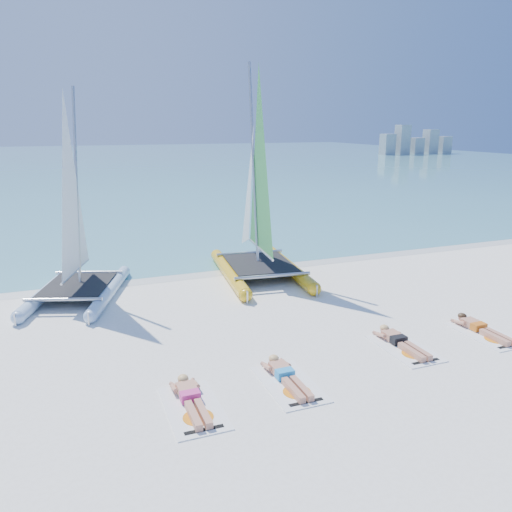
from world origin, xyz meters
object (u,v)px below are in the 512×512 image
Objects in this scene: towel_a at (193,408)px; sunbather_c at (400,341)px; towel_b at (289,384)px; towel_d at (485,334)px; sunbather_b at (286,375)px; towel_c at (404,348)px; catamaran_blue at (74,235)px; sunbather_a at (191,397)px; sunbather_d at (480,327)px; catamaran_yellow at (256,207)px.

sunbather_c reaches higher than towel_a.
towel_b is 1.00× the size of towel_d.
towel_c is (3.22, 0.36, -0.11)m from sunbather_b.
towel_c is (6.97, -6.65, -1.91)m from catamaran_blue.
sunbather_a is at bearing -172.34° from sunbather_c.
sunbather_d is at bearing 6.86° from towel_b.
sunbather_b is (2.03, 0.16, 0.00)m from sunbather_a.
sunbather_a is at bearing -175.22° from sunbather_d.
sunbather_b is (0.00, 0.19, 0.11)m from towel_b.
sunbather_a and sunbather_d have the same top height.
sunbather_c is at bearing 12.97° from towel_b.
catamaran_blue reaches higher than sunbather_d.
towel_a is 7.69m from sunbather_d.
towel_d is (3.37, -7.22, -2.32)m from catamaran_yellow.
towel_b is (2.03, 0.16, 0.00)m from towel_a.
catamaran_yellow reaches higher than towel_d.
sunbather_d is (3.37, -7.03, -2.21)m from catamaran_yellow.
sunbather_c is 2.41m from towel_d.
towel_b is 0.22m from sunbather_b.
towel_a is at bearing -170.28° from sunbather_b.
sunbather_b is at bearing 4.39° from sunbather_a.
sunbather_d is at bearing -1.61° from sunbather_c.
towel_d is (5.61, 0.48, 0.00)m from towel_b.
towel_d is (5.61, 0.29, -0.11)m from sunbather_b.
sunbather_c reaches higher than towel_d.
catamaran_yellow is at bearing 60.88° from sunbather_a.
catamaran_yellow is at bearing 73.79° from towel_b.
sunbather_a is 7.67m from sunbather_d.
catamaran_yellow is at bearing 115.05° from towel_d.
catamaran_blue is 0.87× the size of catamaran_yellow.
catamaran_yellow is 4.00× the size of towel_b.
sunbather_a is 5.30m from sunbather_c.
sunbather_b is 5.63m from sunbather_d.
sunbather_b is at bearing -43.16° from catamaran_blue.
towel_a is at bearing -112.07° from catamaran_yellow.
sunbather_a is at bearing -57.82° from catamaran_blue.
catamaran_blue is at bearing 103.10° from towel_a.
catamaran_blue is 7.59m from sunbather_a.
catamaran_yellow reaches higher than sunbather_a.
catamaran_yellow is 9.24m from towel_a.
sunbather_a reaches higher than towel_a.
catamaran_yellow is 8.14m from sunbather_b.
sunbather_d is (-0.00, 0.19, 0.11)m from towel_d.
catamaran_yellow is 4.28× the size of sunbather_b.
sunbather_a is at bearing -174.41° from towel_c.
sunbather_d is at bearing 4.92° from sunbather_b.
towel_c is 1.00× the size of towel_d.
catamaran_yellow is 4.00× the size of towel_c.
sunbather_b is at bearing -175.08° from sunbather_d.
sunbather_a is at bearing -176.65° from towel_d.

